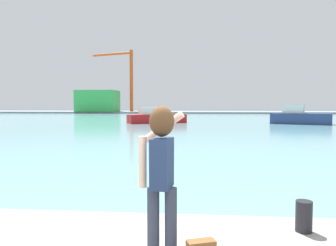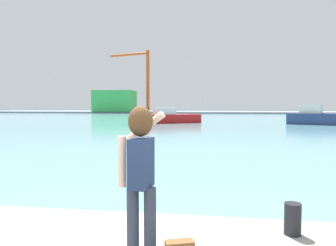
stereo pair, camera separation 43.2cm
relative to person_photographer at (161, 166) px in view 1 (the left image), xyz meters
name	(u,v)px [view 1 (the left image)]	position (x,y,z in m)	size (l,w,h in m)	color
ground_plane	(192,119)	(-0.13, 49.48, -1.67)	(220.00, 220.00, 0.00)	#334751
harbor_water	(192,118)	(-0.13, 51.48, -1.66)	(140.00, 100.00, 0.02)	#6BA8B2
far_shore_dock	(193,112)	(-0.13, 91.48, -1.44)	(140.00, 20.00, 0.46)	gray
person_photographer	(161,166)	(0.00, 0.00, 0.00)	(0.53, 0.56, 1.74)	#2D3342
harbor_bollard	(304,216)	(1.88, 0.93, -0.85)	(0.22, 0.22, 0.43)	black
boat_moored	(156,117)	(-4.66, 36.91, -0.91)	(7.69, 5.39, 2.03)	#B21919
boat_moored_2	(299,117)	(13.20, 36.33, -0.78)	(7.34, 5.08, 2.40)	navy
warehouse_left	(98,101)	(-27.58, 85.61, 1.82)	(11.08, 8.69, 6.08)	green
port_crane	(126,74)	(-20.12, 89.48, 10.05)	(13.48, 5.22, 18.10)	#D84C19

